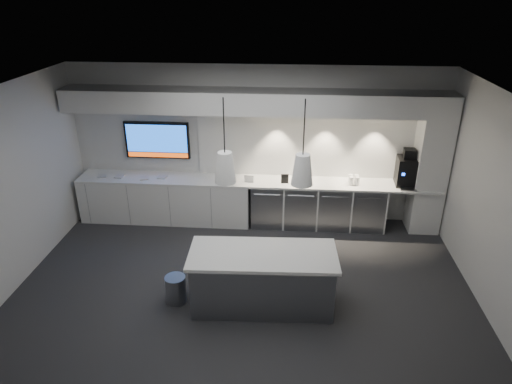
# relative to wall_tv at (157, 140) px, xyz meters

# --- Properties ---
(floor) EXTENTS (7.00, 7.00, 0.00)m
(floor) POSITION_rel_wall_tv_xyz_m (1.90, -2.45, -1.56)
(floor) COLOR #28282B
(floor) RESTS_ON ground
(ceiling) EXTENTS (7.00, 7.00, 0.00)m
(ceiling) POSITION_rel_wall_tv_xyz_m (1.90, -2.45, 1.44)
(ceiling) COLOR black
(ceiling) RESTS_ON wall_back
(wall_back) EXTENTS (7.00, 0.00, 7.00)m
(wall_back) POSITION_rel_wall_tv_xyz_m (1.90, 0.05, -0.06)
(wall_back) COLOR silver
(wall_back) RESTS_ON floor
(wall_front) EXTENTS (7.00, 0.00, 7.00)m
(wall_front) POSITION_rel_wall_tv_xyz_m (1.90, -4.95, -0.06)
(wall_front) COLOR silver
(wall_front) RESTS_ON floor
(wall_left) EXTENTS (0.00, 7.00, 7.00)m
(wall_left) POSITION_rel_wall_tv_xyz_m (-1.60, -2.45, -0.06)
(wall_left) COLOR silver
(wall_left) RESTS_ON floor
(wall_right) EXTENTS (0.00, 7.00, 7.00)m
(wall_right) POSITION_rel_wall_tv_xyz_m (5.40, -2.45, -0.06)
(wall_right) COLOR silver
(wall_right) RESTS_ON floor
(back_counter) EXTENTS (6.80, 0.65, 0.04)m
(back_counter) POSITION_rel_wall_tv_xyz_m (1.90, -0.27, -0.68)
(back_counter) COLOR white
(back_counter) RESTS_ON left_base_cabinets
(left_base_cabinets) EXTENTS (3.30, 0.63, 0.86)m
(left_base_cabinets) POSITION_rel_wall_tv_xyz_m (0.15, -0.27, -1.13)
(left_base_cabinets) COLOR white
(left_base_cabinets) RESTS_ON floor
(fridge_unit_a) EXTENTS (0.60, 0.61, 0.85)m
(fridge_unit_a) POSITION_rel_wall_tv_xyz_m (2.15, -0.27, -1.13)
(fridge_unit_a) COLOR gray
(fridge_unit_a) RESTS_ON floor
(fridge_unit_b) EXTENTS (0.60, 0.61, 0.85)m
(fridge_unit_b) POSITION_rel_wall_tv_xyz_m (2.78, -0.27, -1.13)
(fridge_unit_b) COLOR gray
(fridge_unit_b) RESTS_ON floor
(fridge_unit_c) EXTENTS (0.60, 0.61, 0.85)m
(fridge_unit_c) POSITION_rel_wall_tv_xyz_m (3.41, -0.27, -1.13)
(fridge_unit_c) COLOR gray
(fridge_unit_c) RESTS_ON floor
(fridge_unit_d) EXTENTS (0.60, 0.61, 0.85)m
(fridge_unit_d) POSITION_rel_wall_tv_xyz_m (4.04, -0.27, -1.13)
(fridge_unit_d) COLOR gray
(fridge_unit_d) RESTS_ON floor
(backsplash) EXTENTS (4.60, 0.03, 1.30)m
(backsplash) POSITION_rel_wall_tv_xyz_m (3.10, 0.03, -0.01)
(backsplash) COLOR white
(backsplash) RESTS_ON wall_back
(soffit) EXTENTS (6.90, 0.60, 0.40)m
(soffit) POSITION_rel_wall_tv_xyz_m (1.90, -0.25, 0.84)
(soffit) COLOR white
(soffit) RESTS_ON wall_back
(column) EXTENTS (0.55, 0.55, 2.60)m
(column) POSITION_rel_wall_tv_xyz_m (5.10, -0.25, -0.26)
(column) COLOR white
(column) RESTS_ON floor
(wall_tv) EXTENTS (1.25, 0.07, 0.72)m
(wall_tv) POSITION_rel_wall_tv_xyz_m (0.00, 0.00, 0.00)
(wall_tv) COLOR black
(wall_tv) RESTS_ON wall_back
(island) EXTENTS (2.11, 0.97, 0.88)m
(island) POSITION_rel_wall_tv_xyz_m (2.22, -2.79, -1.12)
(island) COLOR gray
(island) RESTS_ON floor
(bin) EXTENTS (0.34, 0.34, 0.42)m
(bin) POSITION_rel_wall_tv_xyz_m (0.94, -2.81, -1.35)
(bin) COLOR gray
(bin) RESTS_ON floor
(coffee_machine) EXTENTS (0.41, 0.57, 0.69)m
(coffee_machine) POSITION_rel_wall_tv_xyz_m (4.70, -0.25, -0.38)
(coffee_machine) COLOR black
(coffee_machine) RESTS_ON back_counter
(sign_black) EXTENTS (0.14, 0.03, 0.18)m
(sign_black) POSITION_rel_wall_tv_xyz_m (2.47, -0.36, -0.57)
(sign_black) COLOR black
(sign_black) RESTS_ON back_counter
(sign_white) EXTENTS (0.18, 0.04, 0.14)m
(sign_white) POSITION_rel_wall_tv_xyz_m (1.80, -0.37, -0.59)
(sign_white) COLOR white
(sign_white) RESTS_ON back_counter
(cup_cluster) EXTENTS (0.19, 0.19, 0.16)m
(cup_cluster) POSITION_rel_wall_tv_xyz_m (3.75, -0.30, -0.58)
(cup_cluster) COLOR white
(cup_cluster) RESTS_ON back_counter
(tray_a) EXTENTS (0.19, 0.19, 0.02)m
(tray_a) POSITION_rel_wall_tv_xyz_m (-1.06, -0.31, -0.65)
(tray_a) COLOR #BABABA
(tray_a) RESTS_ON back_counter
(tray_b) EXTENTS (0.18, 0.18, 0.02)m
(tray_b) POSITION_rel_wall_tv_xyz_m (-0.71, -0.32, -0.65)
(tray_b) COLOR #BABABA
(tray_b) RESTS_ON back_counter
(tray_c) EXTENTS (0.20, 0.20, 0.02)m
(tray_c) POSITION_rel_wall_tv_xyz_m (-0.21, -0.37, -0.65)
(tray_c) COLOR #BABABA
(tray_c) RESTS_ON back_counter
(tray_d) EXTENTS (0.18, 0.18, 0.02)m
(tray_d) POSITION_rel_wall_tv_xyz_m (0.12, -0.28, -0.65)
(tray_d) COLOR #BABABA
(tray_d) RESTS_ON back_counter
(pendant_left) EXTENTS (0.29, 0.29, 1.11)m
(pendant_left) POSITION_rel_wall_tv_xyz_m (1.72, -2.79, 0.59)
(pendant_left) COLOR white
(pendant_left) RESTS_ON ceiling
(pendant_right) EXTENTS (0.29, 0.29, 1.11)m
(pendant_right) POSITION_rel_wall_tv_xyz_m (2.71, -2.79, 0.59)
(pendant_right) COLOR white
(pendant_right) RESTS_ON ceiling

